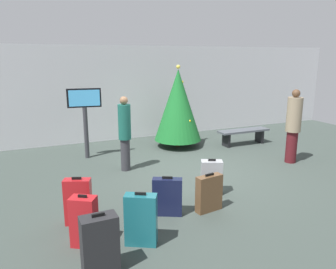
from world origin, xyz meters
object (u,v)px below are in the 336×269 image
traveller_1 (125,132)px  holiday_tree (178,105)px  flight_info_kiosk (85,110)px  suitcase_2 (78,202)px  suitcase_3 (209,193)px  suitcase_6 (211,177)px  waiting_bench (243,133)px  suitcase_5 (84,222)px  traveller_0 (293,125)px  suitcase_0 (141,220)px  suitcase_1 (167,197)px  suitcase_4 (100,245)px

traveller_1 → holiday_tree: bearing=35.0°
flight_info_kiosk → suitcase_2: 3.88m
suitcase_3 → suitcase_6: suitcase_6 is taller
waiting_bench → suitcase_5: size_ratio=2.12×
waiting_bench → traveller_0: 2.09m
suitcase_5 → suitcase_0: bearing=-21.4°
holiday_tree → waiting_bench: holiday_tree is taller
holiday_tree → suitcase_2: (-3.59, -3.76, -0.90)m
traveller_0 → traveller_1: size_ratio=1.06×
suitcase_1 → flight_info_kiosk: bearing=99.8°
suitcase_1 → traveller_1: bearing=90.0°
suitcase_0 → suitcase_1: size_ratio=1.15×
suitcase_0 → suitcase_3: suitcase_0 is taller
suitcase_0 → suitcase_6: suitcase_0 is taller
flight_info_kiosk → suitcase_0: (-0.04, -4.68, -0.94)m
waiting_bench → suitcase_1: 5.34m
suitcase_6 → suitcase_5: bearing=-161.6°
traveller_0 → suitcase_3: traveller_0 is taller
suitcase_1 → suitcase_2: bearing=168.9°
suitcase_3 → suitcase_6: 0.79m
traveller_1 → waiting_bench: bearing=11.7°
waiting_bench → suitcase_0: bearing=-139.6°
suitcase_4 → suitcase_0: bearing=31.1°
traveller_0 → suitcase_4: size_ratio=2.32×
waiting_bench → traveller_1: traveller_1 is taller
suitcase_4 → suitcase_3: bearing=24.0°
suitcase_0 → suitcase_2: bearing=127.0°
traveller_1 → suitcase_2: 2.77m
holiday_tree → suitcase_3: 4.52m
traveller_1 → suitcase_2: traveller_1 is taller
suitcase_1 → suitcase_3: (0.75, -0.16, -0.00)m
traveller_1 → suitcase_4: size_ratio=2.19×
suitcase_2 → suitcase_4: 1.42m
flight_info_kiosk → waiting_bench: bearing=-6.6°
traveller_0 → suitcase_0: size_ratio=2.33×
traveller_1 → suitcase_2: (-1.48, -2.28, -0.58)m
traveller_1 → suitcase_0: traveller_1 is taller
holiday_tree → suitcase_6: (-0.92, -3.55, -0.95)m
suitcase_3 → flight_info_kiosk: bearing=109.2°
suitcase_5 → traveller_1: bearing=63.2°
traveller_0 → holiday_tree: bearing=128.3°
holiday_tree → suitcase_0: holiday_tree is taller
suitcase_0 → suitcase_2: (-0.75, 1.00, 0.00)m
waiting_bench → traveller_0: size_ratio=0.88×
flight_info_kiosk → suitcase_4: 5.23m
suitcase_4 → suitcase_5: bearing=96.0°
flight_info_kiosk → suitcase_3: (1.43, -4.13, -1.00)m
suitcase_2 → waiting_bench: bearing=29.2°
suitcase_2 → traveller_0: bearing=11.4°
traveller_1 → suitcase_2: bearing=-123.0°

